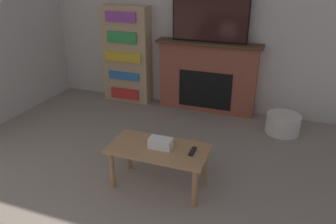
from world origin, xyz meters
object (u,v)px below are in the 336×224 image
object	(u,v)px
tv	(210,18)
coffee_table	(159,153)
fireplace	(207,77)
bookshelf	(127,55)
storage_basket	(283,124)

from	to	relation	value
tv	coffee_table	xyz separation A→B (m)	(0.03, -2.00, -1.00)
fireplace	coffee_table	xyz separation A→B (m)	(0.03, -2.02, -0.15)
bookshelf	fireplace	bearing A→B (deg)	1.00
bookshelf	storage_basket	bearing A→B (deg)	-8.55
coffee_table	storage_basket	size ratio (longest dim) A/B	2.18
bookshelf	coffee_table	bearing A→B (deg)	-56.49
coffee_table	storage_basket	xyz separation A→B (m)	(1.11, 1.63, -0.25)
storage_basket	fireplace	bearing A→B (deg)	161.12
fireplace	bookshelf	world-z (taller)	bookshelf
tv	coffee_table	size ratio (longest dim) A/B	1.12
fireplace	tv	distance (m)	0.85
coffee_table	bookshelf	bearing A→B (deg)	123.51
coffee_table	bookshelf	size ratio (longest dim) A/B	0.64
fireplace	tv	xyz separation A→B (m)	(-0.00, -0.02, 0.85)
tv	storage_basket	xyz separation A→B (m)	(1.14, -0.37, -1.25)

